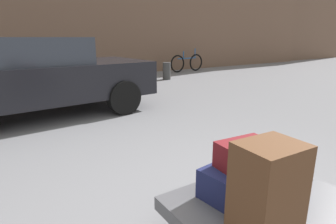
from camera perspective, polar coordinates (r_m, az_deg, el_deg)
The scene contains 8 objects.
luggage_cart at distance 2.11m, azimuth 18.98°, elevation -18.55°, with size 1.21×0.88×0.34m.
suitcase_navy_rear_right at distance 2.02m, azimuth 16.33°, elevation -14.10°, with size 0.55×0.46×0.21m, color #191E47.
suitcase_brown_front_left at distance 1.59m, azimuth 19.95°, elevation -15.67°, with size 0.34×0.27×0.56m, color #51331E.
duffel_bag_maroon_topmost_pile at distance 1.93m, azimuth 16.77°, elevation -9.02°, with size 0.38×0.33×0.18m, color maroon.
parked_car at distance 5.49m, azimuth -27.65°, elevation 6.71°, with size 4.42×2.18×1.42m.
bicycle_leaning at distance 11.81m, azimuth 3.99°, elevation 10.20°, with size 1.76×0.20×0.96m.
bollard_kerb_near at distance 8.92m, azimuth -7.43°, elevation 7.93°, with size 0.27×0.27×0.58m, color #383838.
bollard_kerb_mid at distance 9.54m, azimuth -0.28°, elevation 8.54°, with size 0.27×0.27×0.58m, color #383838.
Camera 1 is at (-1.44, -1.03, 1.42)m, focal length 29.23 mm.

